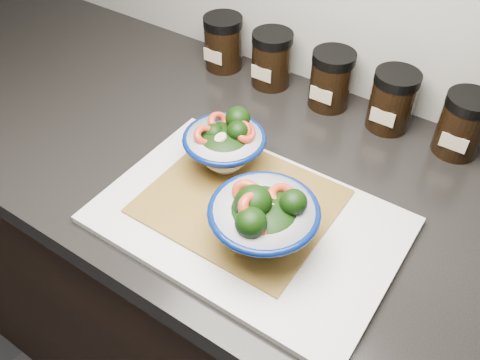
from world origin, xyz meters
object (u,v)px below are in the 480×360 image
Objects in this scene: cutting_board at (248,220)px; spice_jar_e at (463,125)px; spice_jar_a at (223,43)px; spice_jar_d at (392,100)px; spice_jar_b at (272,59)px; bowl_right at (263,219)px; bowl_left at (225,145)px; spice_jar_c at (331,79)px.

spice_jar_e reaches higher than cutting_board.
cutting_board is at bearing -120.87° from spice_jar_e.
spice_jar_a and spice_jar_d have the same top height.
spice_jar_a is at bearing 180.00° from spice_jar_d.
bowl_right is at bearing -60.18° from spice_jar_b.
bowl_right is 1.38× the size of spice_jar_a.
cutting_board is 0.46m from spice_jar_a.
bowl_left is 0.87× the size of bowl_right.
spice_jar_a is 1.00× the size of spice_jar_c.
spice_jar_b is at bearing 119.82° from bowl_right.
spice_jar_b is 1.00× the size of spice_jar_c.
spice_jar_b is (-0.08, 0.27, -0.00)m from bowl_left.
cutting_board is 0.39m from spice_jar_b.
spice_jar_e is (0.16, 0.38, -0.01)m from bowl_right.
spice_jar_e is at bearing 0.00° from spice_jar_d.
spice_jar_a is 0.25m from spice_jar_c.
bowl_left is at bearing -122.97° from spice_jar_d.
spice_jar_a is 1.00× the size of spice_jar_d.
bowl_left is 1.20× the size of spice_jar_b.
spice_jar_b is at bearing 106.03° from bowl_left.
bowl_left is 0.28m from spice_jar_b.
spice_jar_d is at bearing 0.00° from spice_jar_a.
spice_jar_a and spice_jar_b have the same top height.
bowl_left is at bearing -73.97° from spice_jar_b.
bowl_right is 1.38× the size of spice_jar_c.
spice_jar_a is (-0.29, 0.35, 0.05)m from cutting_board.
spice_jar_c reaches higher than cutting_board.
spice_jar_e is at bearing 0.00° from spice_jar_b.
spice_jar_c is (-0.04, 0.35, 0.05)m from cutting_board.
bowl_left reaches higher than cutting_board.
spice_jar_d is (0.04, 0.38, -0.01)m from bowl_right.
bowl_left is at bearing 141.53° from cutting_board.
spice_jar_a reaches higher than cutting_board.
bowl_left is at bearing -54.12° from spice_jar_a.
spice_jar_a is at bearing 125.88° from bowl_left.
cutting_board is at bearing -38.47° from bowl_left.
spice_jar_d is (0.18, 0.27, -0.00)m from bowl_left.
cutting_board is 3.98× the size of spice_jar_c.
spice_jar_d is (0.26, 0.00, 0.00)m from spice_jar_b.
bowl_right is 0.39m from spice_jar_c.
bowl_right reaches higher than spice_jar_e.
bowl_right is 1.38× the size of spice_jar_e.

